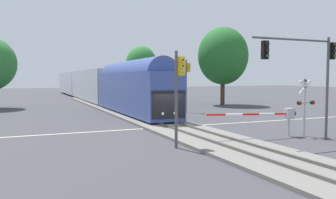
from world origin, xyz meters
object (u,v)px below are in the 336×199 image
at_px(crossing_gate_near, 279,115).
at_px(commuter_train, 91,84).
at_px(traffic_signal_near_right, 308,61).
at_px(maple_right_background, 223,56).
at_px(traffic_signal_median, 179,83).
at_px(elm_centre_background, 141,65).
at_px(traffic_signal_far_side, 187,77).
at_px(crossing_signal_mast, 305,101).

bearing_deg(crossing_gate_near, commuter_train, 96.68).
xyz_separation_m(traffic_signal_near_right, maple_right_background, (10.07, 25.00, 2.04)).
bearing_deg(maple_right_background, traffic_signal_median, -126.74).
distance_m(commuter_train, crossing_gate_near, 38.72).
bearing_deg(traffic_signal_median, elm_centre_background, 74.72).
bearing_deg(elm_centre_background, crossing_gate_near, -92.70).
height_order(crossing_gate_near, traffic_signal_median, traffic_signal_median).
bearing_deg(traffic_signal_near_right, traffic_signal_far_side, 86.06).
distance_m(commuter_train, traffic_signal_far_side, 23.04).
height_order(traffic_signal_far_side, maple_right_background, maple_right_background).
height_order(traffic_signal_near_right, elm_centre_background, elm_centre_background).
bearing_deg(crossing_gate_near, traffic_signal_near_right, -76.86).
height_order(crossing_signal_mast, traffic_signal_far_side, traffic_signal_far_side).
bearing_deg(commuter_train, crossing_gate_near, -83.32).
bearing_deg(traffic_signal_near_right, traffic_signal_median, 170.13).
bearing_deg(crossing_signal_mast, crossing_gate_near, 168.70).
distance_m(traffic_signal_far_side, maple_right_background, 11.57).
bearing_deg(traffic_signal_near_right, elm_centre_background, 88.20).
xyz_separation_m(commuter_train, traffic_signal_median, (-2.67, -38.96, 0.72)).
bearing_deg(elm_centre_background, maple_right_background, -41.25).
height_order(elm_centre_background, maple_right_background, maple_right_background).
height_order(commuter_train, traffic_signal_far_side, traffic_signal_far_side).
distance_m(traffic_signal_median, traffic_signal_near_right, 7.81).
height_order(crossing_gate_near, traffic_signal_far_side, traffic_signal_far_side).
xyz_separation_m(traffic_signal_far_side, traffic_signal_median, (-8.85, -16.79, -0.34)).
relative_size(crossing_gate_near, maple_right_background, 0.61).
bearing_deg(crossing_signal_mast, traffic_signal_median, -178.94).
distance_m(traffic_signal_near_right, maple_right_background, 27.03).
relative_size(crossing_signal_mast, traffic_signal_far_side, 0.65).
bearing_deg(traffic_signal_near_right, commuter_train, 96.98).
bearing_deg(maple_right_background, traffic_signal_near_right, -111.95).
bearing_deg(maple_right_background, traffic_signal_far_side, -142.02).
relative_size(crossing_signal_mast, traffic_signal_median, 0.72).
relative_size(traffic_signal_far_side, traffic_signal_near_right, 0.92).
relative_size(traffic_signal_near_right, maple_right_background, 0.58).
height_order(traffic_signal_median, traffic_signal_near_right, traffic_signal_near_right).
bearing_deg(traffic_signal_far_side, crossing_signal_mast, -89.65).
height_order(crossing_signal_mast, elm_centre_background, elm_centre_background).
xyz_separation_m(commuter_train, crossing_gate_near, (4.50, -38.43, -1.32)).
bearing_deg(elm_centre_background, traffic_signal_far_side, -89.19).
bearing_deg(traffic_signal_median, crossing_signal_mast, 1.06).
relative_size(traffic_signal_near_right, elm_centre_background, 0.72).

